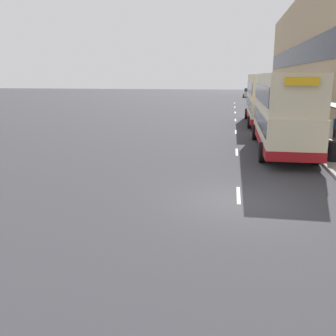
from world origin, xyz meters
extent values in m
plane|color=#38383D|center=(0.00, 0.00, 0.00)|extent=(220.00, 220.00, 0.00)
cube|color=#A39E93|center=(6.50, 38.50, 0.07)|extent=(5.00, 93.00, 0.14)
cube|color=tan|center=(10.50, 38.50, 8.05)|extent=(3.00, 93.00, 16.09)
cube|color=black|center=(8.96, 38.50, 7.24)|extent=(0.12, 89.28, 2.90)
cube|color=silver|center=(0.00, 0.73, 0.01)|extent=(0.12, 2.00, 0.01)
cube|color=silver|center=(0.00, 8.69, 0.01)|extent=(0.12, 2.00, 0.01)
cube|color=silver|center=(0.00, 16.66, 0.01)|extent=(0.12, 2.00, 0.01)
cube|color=silver|center=(0.00, 24.62, 0.01)|extent=(0.12, 2.00, 0.01)
cube|color=silver|center=(0.00, 32.59, 0.01)|extent=(0.12, 2.00, 0.01)
cube|color=silver|center=(0.00, 40.55, 0.01)|extent=(0.12, 2.00, 0.01)
cube|color=silver|center=(0.00, 48.51, 0.01)|extent=(0.12, 2.00, 0.01)
cylinder|color=#4C4C51|center=(4.90, 11.56, 1.34)|extent=(0.10, 0.10, 2.40)
cube|color=beige|center=(2.48, 9.61, 1.43)|extent=(2.55, 10.61, 1.85)
cube|color=beige|center=(2.48, 9.61, 3.33)|extent=(2.50, 10.29, 1.95)
cube|color=maroon|center=(2.48, 9.61, 0.72)|extent=(2.58, 10.66, 0.45)
cube|color=#2D3847|center=(2.48, 9.61, 1.79)|extent=(2.58, 9.97, 0.81)
cube|color=#2D3847|center=(2.48, 9.61, 3.23)|extent=(2.55, 9.97, 0.94)
cube|color=yellow|center=(2.48, 4.33, 3.95)|extent=(1.40, 0.08, 0.36)
cylinder|color=black|center=(1.20, 13.21, 0.50)|extent=(0.30, 1.00, 1.00)
cylinder|color=black|center=(3.75, 13.21, 0.50)|extent=(0.30, 1.00, 1.00)
cylinder|color=black|center=(1.20, 6.32, 0.50)|extent=(0.30, 1.00, 1.00)
cylinder|color=black|center=(3.75, 6.32, 0.50)|extent=(0.30, 1.00, 1.00)
cube|color=beige|center=(2.36, 22.27, 1.43)|extent=(2.55, 10.92, 1.85)
cube|color=beige|center=(2.36, 22.27, 3.33)|extent=(2.50, 10.59, 1.95)
cube|color=maroon|center=(2.36, 22.27, 0.72)|extent=(2.58, 10.97, 0.45)
cube|color=#2D3847|center=(2.36, 22.27, 1.79)|extent=(2.58, 10.26, 0.81)
cube|color=#2D3847|center=(2.36, 22.27, 3.23)|extent=(2.55, 10.26, 0.94)
cube|color=yellow|center=(2.36, 16.83, 3.95)|extent=(1.40, 0.08, 0.36)
cylinder|color=black|center=(1.08, 25.98, 0.50)|extent=(0.30, 1.00, 1.00)
cylinder|color=black|center=(3.63, 25.98, 0.50)|extent=(0.30, 1.00, 1.00)
cylinder|color=black|center=(1.08, 18.88, 0.50)|extent=(0.30, 1.00, 1.00)
cylinder|color=black|center=(3.63, 18.88, 0.50)|extent=(0.30, 1.00, 1.00)
cube|color=silver|center=(2.76, 66.58, 0.71)|extent=(1.87, 3.86, 0.82)
cube|color=#2D3847|center=(2.76, 66.39, 1.45)|extent=(1.64, 1.85, 0.67)
cylinder|color=black|center=(1.83, 67.78, 0.30)|extent=(0.20, 0.60, 0.60)
cylinder|color=black|center=(3.69, 67.78, 0.30)|extent=(0.20, 0.60, 0.60)
cylinder|color=black|center=(1.83, 65.38, 0.30)|extent=(0.20, 0.60, 0.60)
cylinder|color=black|center=(3.69, 65.38, 0.30)|extent=(0.20, 0.60, 0.60)
cube|color=#4C5156|center=(3.14, 46.74, 0.72)|extent=(1.87, 3.82, 0.85)
cube|color=#2D3847|center=(3.14, 46.55, 1.49)|extent=(1.65, 1.84, 0.69)
cylinder|color=black|center=(2.20, 47.92, 0.30)|extent=(0.20, 0.60, 0.60)
cylinder|color=black|center=(4.07, 47.92, 0.30)|extent=(0.20, 0.60, 0.60)
cylinder|color=black|center=(2.20, 45.55, 0.30)|extent=(0.20, 0.60, 0.60)
cylinder|color=black|center=(4.07, 45.55, 0.30)|extent=(0.20, 0.60, 0.60)
cylinder|color=#23232D|center=(6.15, 12.65, 0.52)|extent=(0.26, 0.26, 0.77)
cylinder|color=navy|center=(6.15, 12.65, 1.23)|extent=(0.32, 0.32, 0.64)
cylinder|color=black|center=(4.55, 6.51, 0.61)|extent=(0.52, 0.52, 0.95)
cylinder|color=#2D2D33|center=(4.55, 6.51, 1.14)|extent=(0.55, 0.55, 0.10)
camera|label=1|loc=(-0.34, -12.32, 4.17)|focal=40.00mm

